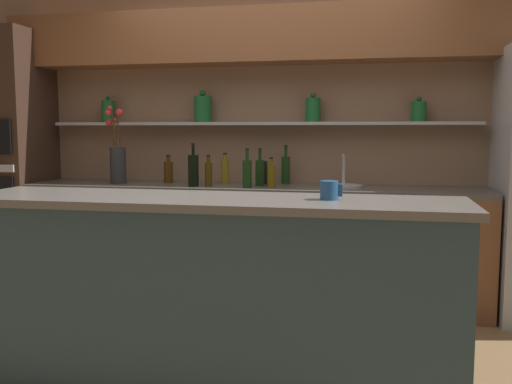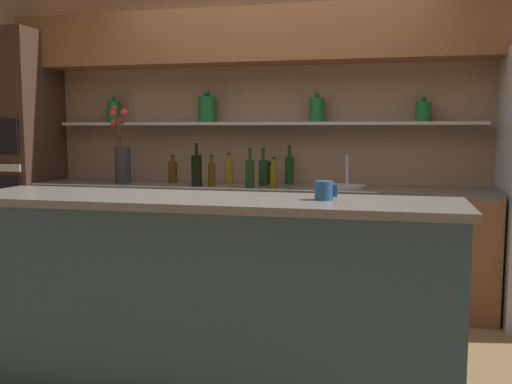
{
  "view_description": "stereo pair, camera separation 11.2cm",
  "coord_description": "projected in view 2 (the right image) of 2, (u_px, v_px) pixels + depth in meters",
  "views": [
    {
      "loc": [
        0.81,
        -3.13,
        1.36
      ],
      "look_at": [
        0.07,
        0.43,
        0.96
      ],
      "focal_mm": 40.0,
      "sensor_mm": 36.0,
      "label": 1
    },
    {
      "loc": [
        0.92,
        -3.11,
        1.36
      ],
      "look_at": [
        0.07,
        0.43,
        0.96
      ],
      "focal_mm": 40.0,
      "sensor_mm": 36.0,
      "label": 2
    }
  ],
  "objects": [
    {
      "name": "ground_plane",
      "position": [
        227.0,
        361.0,
        3.37
      ],
      "size": [
        12.0,
        12.0,
        0.0
      ],
      "primitive_type": "plane",
      "color": "olive"
    },
    {
      "name": "back_wall_unit",
      "position": [
        278.0,
        106.0,
        4.68
      ],
      "size": [
        5.2,
        0.44,
        2.6
      ],
      "color": "#937056",
      "rests_on": "ground_plane"
    },
    {
      "name": "back_counter_unit",
      "position": [
        254.0,
        243.0,
        4.55
      ],
      "size": [
        3.61,
        0.62,
        0.92
      ],
      "color": "brown",
      "rests_on": "ground_plane"
    },
    {
      "name": "island_counter",
      "position": [
        206.0,
        294.0,
        2.95
      ],
      "size": [
        2.57,
        0.61,
        1.02
      ],
      "color": "#334C56",
      "rests_on": "ground_plane"
    },
    {
      "name": "oven_tower",
      "position": [
        15.0,
        160.0,
        4.97
      ],
      "size": [
        0.64,
        0.64,
        2.19
      ],
      "color": "#3D281E",
      "rests_on": "ground_plane"
    },
    {
      "name": "flower_vase",
      "position": [
        122.0,
        159.0,
        4.68
      ],
      "size": [
        0.17,
        0.15,
        0.63
      ],
      "color": "#2D2D33",
      "rests_on": "back_counter_unit"
    },
    {
      "name": "sink_fixture",
      "position": [
        346.0,
        184.0,
        4.34
      ],
      "size": [
        0.3,
        0.3,
        0.25
      ],
      "color": "#B7B7BC",
      "rests_on": "back_counter_unit"
    },
    {
      "name": "bottle_wine_0",
      "position": [
        250.0,
        173.0,
        4.31
      ],
      "size": [
        0.07,
        0.07,
        0.3
      ],
      "color": "#193814",
      "rests_on": "back_counter_unit"
    },
    {
      "name": "bottle_spirit_1",
      "position": [
        173.0,
        171.0,
        4.73
      ],
      "size": [
        0.08,
        0.08,
        0.23
      ],
      "color": "#4C2D0C",
      "rests_on": "back_counter_unit"
    },
    {
      "name": "bottle_oil_2",
      "position": [
        212.0,
        173.0,
        4.43
      ],
      "size": [
        0.06,
        0.06,
        0.25
      ],
      "color": "#47380A",
      "rests_on": "back_counter_unit"
    },
    {
      "name": "bottle_oil_3",
      "position": [
        229.0,
        171.0,
        4.65
      ],
      "size": [
        0.07,
        0.07,
        0.25
      ],
      "color": "olive",
      "rests_on": "back_counter_unit"
    },
    {
      "name": "bottle_wine_4",
      "position": [
        263.0,
        172.0,
        4.45
      ],
      "size": [
        0.07,
        0.07,
        0.3
      ],
      "color": "#193814",
      "rests_on": "back_counter_unit"
    },
    {
      "name": "bottle_wine_5",
      "position": [
        289.0,
        169.0,
        4.6
      ],
      "size": [
        0.07,
        0.07,
        0.31
      ],
      "color": "#193814",
      "rests_on": "back_counter_unit"
    },
    {
      "name": "bottle_oil_6",
      "position": [
        274.0,
        176.0,
        4.32
      ],
      "size": [
        0.06,
        0.06,
        0.23
      ],
      "color": "brown",
      "rests_on": "back_counter_unit"
    },
    {
      "name": "bottle_sauce_7",
      "position": [
        269.0,
        175.0,
        4.59
      ],
      "size": [
        0.05,
        0.05,
        0.19
      ],
      "color": "black",
      "rests_on": "back_counter_unit"
    },
    {
      "name": "bottle_wine_8",
      "position": [
        197.0,
        170.0,
        4.43
      ],
      "size": [
        0.08,
        0.08,
        0.34
      ],
      "color": "black",
      "rests_on": "back_counter_unit"
    },
    {
      "name": "coffee_mug",
      "position": [
        324.0,
        190.0,
        2.77
      ],
      "size": [
        0.11,
        0.09,
        0.09
      ],
      "color": "#235184",
      "rests_on": "island_counter"
    }
  ]
}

